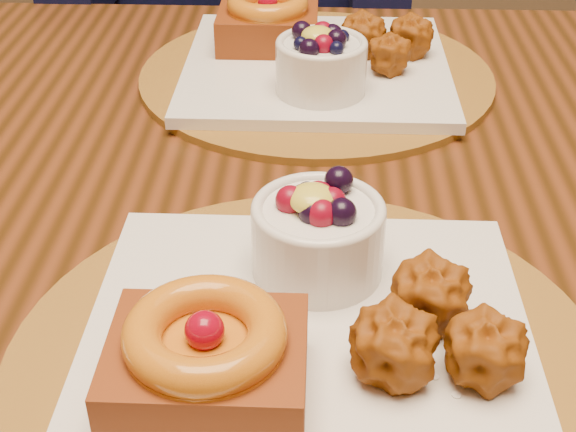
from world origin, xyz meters
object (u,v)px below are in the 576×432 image
(dining_table, at_px, (311,257))
(chair_far, at_px, (226,99))
(place_setting_near, at_px, (303,332))
(place_setting_far, at_px, (314,59))

(dining_table, relative_size, chair_far, 1.80)
(place_setting_near, height_order, place_setting_far, same)
(place_setting_near, xyz_separation_m, place_setting_far, (0.00, 0.43, -0.00))
(dining_table, xyz_separation_m, place_setting_near, (-0.00, -0.21, 0.10))
(dining_table, relative_size, place_setting_far, 4.21)
(chair_far, bearing_deg, dining_table, -89.94)
(dining_table, distance_m, place_setting_near, 0.24)
(place_setting_near, relative_size, chair_far, 0.43)
(dining_table, bearing_deg, chair_far, 102.78)
(dining_table, distance_m, place_setting_far, 0.24)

